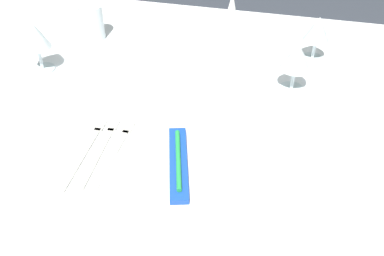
% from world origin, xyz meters
% --- Properties ---
extents(dining_table, '(1.80, 1.11, 0.74)m').
position_xyz_m(dining_table, '(0.00, 0.00, 0.66)').
color(dining_table, white).
rests_on(dining_table, ground).
extents(dinner_plate, '(0.24, 0.24, 0.02)m').
position_xyz_m(dinner_plate, '(-0.01, -0.26, 0.75)').
color(dinner_plate, white).
rests_on(dinner_plate, dining_table).
extents(toothbrush_package, '(0.09, 0.21, 0.02)m').
position_xyz_m(toothbrush_package, '(-0.01, -0.26, 0.77)').
color(toothbrush_package, blue).
rests_on(toothbrush_package, dinner_plate).
extents(fork_outer, '(0.02, 0.21, 0.00)m').
position_xyz_m(fork_outer, '(-0.15, -0.22, 0.74)').
color(fork_outer, beige).
rests_on(fork_outer, dining_table).
extents(fork_inner, '(0.03, 0.22, 0.00)m').
position_xyz_m(fork_inner, '(-0.19, -0.23, 0.74)').
color(fork_inner, beige).
rests_on(fork_inner, dining_table).
extents(fork_salad, '(0.02, 0.23, 0.00)m').
position_xyz_m(fork_salad, '(-0.22, -0.24, 0.74)').
color(fork_salad, beige).
rests_on(fork_salad, dining_table).
extents(spoon_soup, '(0.03, 0.23, 0.01)m').
position_xyz_m(spoon_soup, '(0.14, -0.21, 0.74)').
color(spoon_soup, beige).
rests_on(spoon_soup, dining_table).
extents(wine_glass_centre, '(0.08, 0.08, 0.13)m').
position_xyz_m(wine_glass_centre, '(0.20, 0.10, 0.83)').
color(wine_glass_centre, silver).
rests_on(wine_glass_centre, dining_table).
extents(wine_glass_left, '(0.07, 0.07, 0.14)m').
position_xyz_m(wine_glass_left, '(-0.47, 0.04, 0.84)').
color(wine_glass_left, silver).
rests_on(wine_glass_left, dining_table).
extents(wine_glass_right, '(0.07, 0.07, 0.13)m').
position_xyz_m(wine_glass_right, '(0.25, 0.27, 0.83)').
color(wine_glass_right, silver).
rests_on(wine_glass_right, dining_table).
extents(drink_tumbler, '(0.07, 0.07, 0.10)m').
position_xyz_m(drink_tumbler, '(-0.41, 0.25, 0.79)').
color(drink_tumbler, silver).
rests_on(drink_tumbler, dining_table).
extents(napkin_folded, '(0.07, 0.07, 0.17)m').
position_xyz_m(napkin_folded, '(0.01, 0.28, 0.83)').
color(napkin_folded, white).
rests_on(napkin_folded, dining_table).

